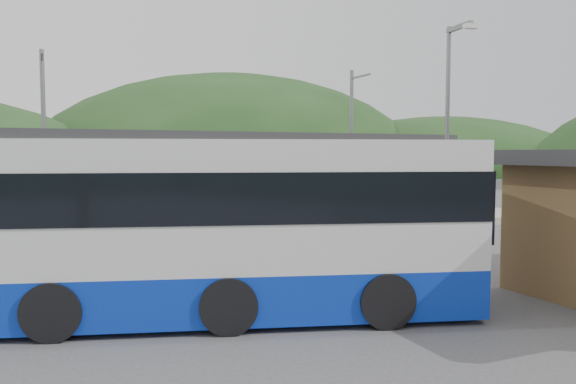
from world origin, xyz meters
name	(u,v)px	position (x,y,z in m)	size (l,w,h in m)	color
ground	(294,248)	(0.00, 0.00, 0.00)	(120.00, 120.00, 0.00)	#4C4C4F
hills	(373,220)	(6.19, 5.29, 0.00)	(146.00, 149.00, 26.00)	#1E3D19
platform	(257,230)	(0.00, 3.30, 0.15)	(26.00, 3.20, 0.30)	#9E9E99
yellow_line	(270,230)	(0.00, 2.00, 0.30)	(26.00, 0.10, 0.01)	yellow
train	(249,174)	(0.66, 6.00, 2.06)	(20.44, 3.01, 3.74)	black
catenary_mast_west	(44,135)	(-7.00, 8.56, 3.65)	(0.18, 1.80, 7.00)	slate
catenary_mast_east	(352,139)	(7.00, 8.56, 3.65)	(0.18, 1.80, 7.00)	slate
bus	(150,232)	(-5.36, -5.60, 1.52)	(11.85, 5.88, 3.16)	#0C33BF
lamp_post	(450,121)	(3.37, -3.13, 3.83)	(0.37, 1.13, 6.44)	slate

